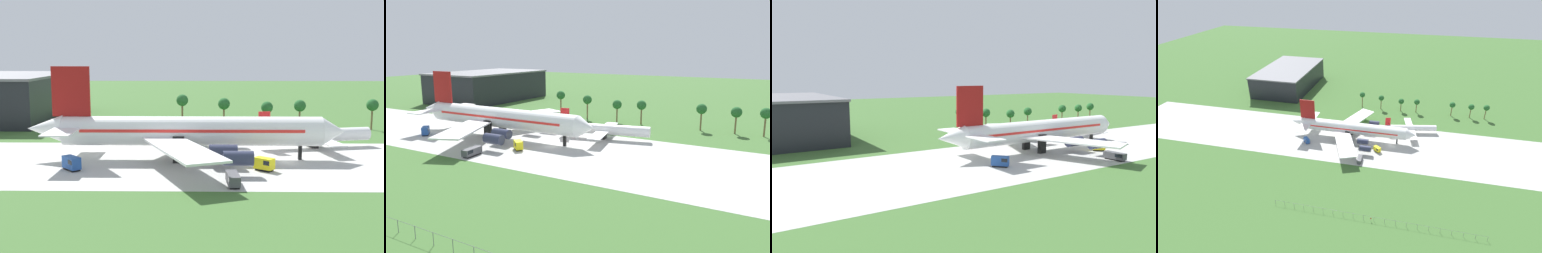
# 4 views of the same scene
# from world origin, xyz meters

# --- Properties ---
(ground_plane) EXTENTS (600.00, 600.00, 0.00)m
(ground_plane) POSITION_xyz_m (0.00, 0.00, 0.00)
(ground_plane) COLOR #3D662D
(taxiway_strip) EXTENTS (320.00, 44.00, 0.02)m
(taxiway_strip) POSITION_xyz_m (0.00, 0.00, 0.01)
(taxiway_strip) COLOR #B2B2AD
(taxiway_strip) RESTS_ON ground_plane
(jet_airliner) EXTENTS (69.50, 56.40, 20.37)m
(jet_airliner) POSITION_xyz_m (-22.01, 2.95, 6.24)
(jet_airliner) COLOR white
(jet_airliner) RESTS_ON ground_plane
(regional_aircraft) EXTENTS (28.97, 26.27, 9.32)m
(regional_aircraft) POSITION_xyz_m (9.10, 16.59, 3.07)
(regional_aircraft) COLOR white
(regional_aircraft) RESTS_ON ground_plane
(baggage_tug) EXTENTS (4.21, 3.99, 2.63)m
(baggage_tug) POSITION_xyz_m (-6.08, -7.27, 1.41)
(baggage_tug) COLOR black
(baggage_tug) RESTS_ON ground_plane
(fuel_truck) EXTENTS (2.38, 6.12, 2.18)m
(fuel_truck) POSITION_xyz_m (-13.12, -18.34, 1.19)
(fuel_truck) COLOR black
(fuel_truck) RESTS_ON ground_plane
(catering_van) EXTENTS (4.48, 4.62, 2.79)m
(catering_van) POSITION_xyz_m (-44.51, -7.55, 1.49)
(catering_van) COLOR black
(catering_van) RESTS_ON ground_plane
(terminal_building) EXTENTS (36.72, 61.20, 15.64)m
(terminal_building) POSITION_xyz_m (-87.25, 69.62, 7.83)
(terminal_building) COLOR black
(terminal_building) RESTS_ON ground_plane
(palm_tree_row) EXTENTS (81.30, 3.60, 10.74)m
(palm_tree_row) POSITION_xyz_m (15.35, 44.82, 7.48)
(palm_tree_row) COLOR brown
(palm_tree_row) RESTS_ON ground_plane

